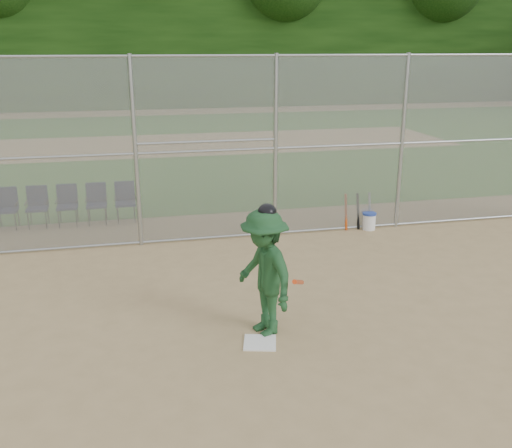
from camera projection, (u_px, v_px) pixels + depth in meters
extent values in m
plane|color=tan|center=(294.00, 348.00, 8.19)|extent=(100.00, 100.00, 0.00)
plane|color=#285B1B|center=(178.00, 144.00, 24.94)|extent=(100.00, 100.00, 0.00)
plane|color=tan|center=(178.00, 144.00, 24.93)|extent=(24.00, 24.00, 0.00)
cube|color=gray|center=(230.00, 150.00, 12.24)|extent=(16.00, 0.02, 4.00)
cylinder|color=#9EA3A8|center=(229.00, 56.00, 11.65)|extent=(16.00, 0.05, 0.05)
cube|color=black|center=(152.00, 24.00, 39.10)|extent=(80.00, 5.00, 11.00)
cube|color=white|center=(260.00, 343.00, 8.31)|extent=(0.57, 0.57, 0.02)
imported|color=#1C4824|center=(264.00, 273.00, 8.35)|extent=(1.07, 1.41, 1.93)
ellipsoid|color=black|center=(265.00, 212.00, 8.07)|extent=(0.27, 0.30, 0.23)
cylinder|color=#E24015|center=(298.00, 282.00, 8.07)|extent=(0.40, 0.76, 0.40)
cylinder|color=white|center=(369.00, 222.00, 13.40)|extent=(0.30, 0.30, 0.36)
cylinder|color=#243D9C|center=(369.00, 214.00, 13.34)|extent=(0.32, 0.32, 0.05)
cylinder|color=#D84C14|center=(346.00, 212.00, 13.33)|extent=(0.06, 0.20, 0.85)
cylinder|color=black|center=(358.00, 211.00, 13.39)|extent=(0.06, 0.23, 0.84)
cylinder|color=#B2B2B7|center=(370.00, 211.00, 13.46)|extent=(0.06, 0.26, 0.84)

